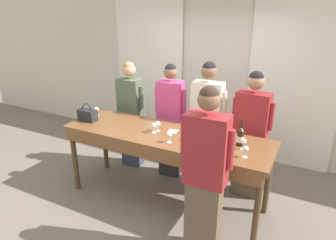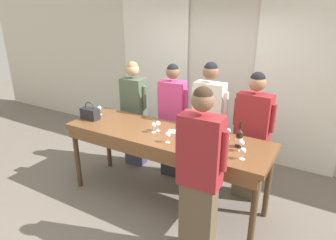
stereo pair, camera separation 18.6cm
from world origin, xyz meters
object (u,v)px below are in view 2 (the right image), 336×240
at_px(wine_glass_center_left, 198,126).
at_px(wine_glass_near_host, 99,108).
at_px(wine_glass_front_mid, 228,131).
at_px(wine_glass_center_mid, 243,151).
at_px(handbag, 90,113).
at_px(wine_glass_back_right, 184,126).
at_px(guest_pink_top, 173,120).
at_px(potted_plant, 132,122).
at_px(wine_glass_back_left, 154,126).
at_px(wine_glass_front_left, 158,124).
at_px(guest_cream_sweater, 208,124).
at_px(guest_striped_shirt, 252,136).
at_px(wine_glass_center_right, 168,135).
at_px(wine_glass_back_mid, 242,143).
at_px(guest_olive_jacket, 134,113).
at_px(wine_glass_front_right, 191,142).
at_px(host_pouring, 199,177).
at_px(wine_bottle, 239,138).
at_px(tasting_bar, 164,140).

distance_m(wine_glass_center_left, wine_glass_near_host, 1.55).
xyz_separation_m(wine_glass_front_mid, wine_glass_center_mid, (0.31, -0.43, 0.00)).
distance_m(handbag, wine_glass_back_right, 1.40).
height_order(wine_glass_center_mid, wine_glass_near_host, same).
distance_m(wine_glass_center_mid, wine_glass_near_host, 2.26).
height_order(wine_glass_center_mid, guest_pink_top, guest_pink_top).
bearing_deg(potted_plant, wine_glass_back_right, -36.68).
relative_size(wine_glass_back_left, guest_pink_top, 0.08).
xyz_separation_m(wine_glass_front_mid, wine_glass_back_right, (-0.54, -0.12, 0.00)).
height_order(wine_glass_front_left, wine_glass_front_mid, same).
bearing_deg(wine_glass_center_left, guest_cream_sweater, 94.71).
relative_size(wine_glass_back_left, guest_striped_shirt, 0.08).
bearing_deg(wine_glass_center_mid, wine_glass_center_right, -177.82).
relative_size(guest_pink_top, potted_plant, 2.96).
bearing_deg(wine_glass_front_left, wine_glass_back_mid, -1.83).
height_order(wine_glass_back_mid, wine_glass_near_host, same).
bearing_deg(wine_glass_back_mid, guest_cream_sweater, 135.32).
relative_size(guest_olive_jacket, guest_pink_top, 0.98).
bearing_deg(wine_glass_back_mid, wine_glass_front_right, -152.59).
relative_size(wine_glass_center_left, guest_olive_jacket, 0.08).
bearing_deg(host_pouring, potted_plant, 138.23).
height_order(wine_glass_back_mid, guest_olive_jacket, guest_olive_jacket).
height_order(wine_glass_back_right, guest_pink_top, guest_pink_top).
bearing_deg(wine_glass_center_mid, wine_glass_near_host, 172.30).
distance_m(wine_bottle, guest_cream_sweater, 0.85).
height_order(guest_olive_jacket, host_pouring, host_pouring).
height_order(host_pouring, potted_plant, host_pouring).
bearing_deg(tasting_bar, wine_glass_back_right, 34.98).
distance_m(wine_glass_back_left, guest_pink_top, 0.74).
distance_m(wine_glass_center_right, guest_cream_sweater, 0.89).
xyz_separation_m(wine_glass_near_host, guest_pink_top, (0.94, 0.53, -0.19)).
bearing_deg(handbag, guest_striped_shirt, 19.34).
bearing_deg(wine_bottle, wine_glass_front_mid, 139.31).
height_order(handbag, wine_glass_front_left, handbag).
distance_m(wine_bottle, wine_glass_back_right, 0.73).
xyz_separation_m(wine_glass_back_right, guest_striped_shirt, (0.73, 0.53, -0.18)).
height_order(wine_glass_front_left, wine_glass_center_left, same).
xyz_separation_m(wine_glass_near_host, guest_olive_jacket, (0.24, 0.53, -0.20)).
bearing_deg(potted_plant, wine_glass_front_right, -39.42).
distance_m(wine_glass_center_right, host_pouring, 0.79).
xyz_separation_m(wine_glass_center_left, wine_glass_near_host, (-1.54, -0.09, 0.00)).
height_order(wine_glass_center_right, wine_glass_back_left, same).
distance_m(wine_glass_back_left, guest_olive_jacket, 1.10).
height_order(wine_glass_front_right, wine_glass_center_right, same).
bearing_deg(wine_glass_back_mid, potted_plant, 149.95).
relative_size(tasting_bar, wine_glass_back_mid, 20.24).
bearing_deg(wine_glass_back_mid, wine_glass_back_left, -177.91).
distance_m(tasting_bar, wine_glass_back_left, 0.23).
bearing_deg(handbag, wine_glass_front_left, 6.12).
bearing_deg(guest_cream_sweater, wine_glass_back_mid, -44.68).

